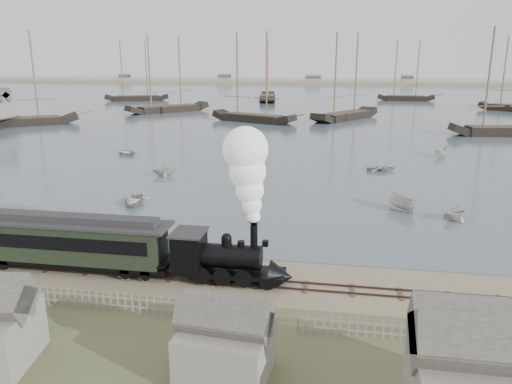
# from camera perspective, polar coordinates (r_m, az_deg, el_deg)

# --- Properties ---
(ground) EXTENTS (600.00, 600.00, 0.00)m
(ground) POSITION_cam_1_polar(r_m,az_deg,el_deg) (35.57, -2.21, -8.85)
(ground) COLOR gray
(ground) RESTS_ON ground
(harbor_water) EXTENTS (600.00, 336.00, 0.06)m
(harbor_water) POSITION_cam_1_polar(r_m,az_deg,el_deg) (202.38, 7.98, 10.96)
(harbor_water) COLOR #475666
(harbor_water) RESTS_ON ground
(rail_track) EXTENTS (120.00, 1.80, 0.16)m
(rail_track) POSITION_cam_1_polar(r_m,az_deg,el_deg) (33.78, -2.92, -10.14)
(rail_track) COLOR #3A2620
(rail_track) RESTS_ON ground
(picket_fence_west) EXTENTS (19.00, 0.10, 1.20)m
(picket_fence_west) POSITION_cam_1_polar(r_m,az_deg,el_deg) (31.64, -16.87, -12.76)
(picket_fence_west) COLOR gray
(picket_fence_west) RESTS_ON ground
(picket_fence_east) EXTENTS (15.00, 0.10, 1.20)m
(picket_fence_east) POSITION_cam_1_polar(r_m,az_deg,el_deg) (28.80, 20.48, -16.05)
(picket_fence_east) COLOR gray
(picket_fence_east) RESTS_ON ground
(shed_mid) EXTENTS (4.00, 3.50, 3.60)m
(shed_mid) POSITION_cam_1_polar(r_m,az_deg,el_deg) (24.97, -3.49, -20.29)
(shed_mid) COLOR gray
(shed_mid) RESTS_ON ground
(far_spit) EXTENTS (500.00, 20.00, 1.80)m
(far_spit) POSITION_cam_1_polar(r_m,az_deg,el_deg) (282.21, 8.59, 12.09)
(far_spit) COLOR tan
(far_spit) RESTS_ON ground
(locomotive) EXTENTS (8.01, 2.99, 9.98)m
(locomotive) POSITION_cam_1_polar(r_m,az_deg,el_deg) (31.93, -1.64, -2.85)
(locomotive) COLOR black
(locomotive) RESTS_ON ground
(passenger_coach) EXTENTS (14.49, 2.79, 3.52)m
(passenger_coach) POSITION_cam_1_polar(r_m,az_deg,el_deg) (37.01, -20.56, -5.17)
(passenger_coach) COLOR black
(passenger_coach) RESTS_ON ground
(beached_dinghy) EXTENTS (3.16, 4.05, 0.77)m
(beached_dinghy) POSITION_cam_1_polar(r_m,az_deg,el_deg) (37.42, -10.85, -7.23)
(beached_dinghy) COLOR #BCB9B2
(beached_dinghy) RESTS_ON ground
(rowboat_0) EXTENTS (4.51, 3.67, 0.82)m
(rowboat_0) POSITION_cam_1_polar(r_m,az_deg,el_deg) (51.90, -13.83, -0.92)
(rowboat_0) COLOR #BCB9B2
(rowboat_0) RESTS_ON harbor_water
(rowboat_1) EXTENTS (3.28, 3.55, 1.55)m
(rowboat_1) POSITION_cam_1_polar(r_m,az_deg,el_deg) (63.53, -10.44, 2.54)
(rowboat_1) COLOR #BCB9B2
(rowboat_1) RESTS_ON harbor_water
(rowboat_2) EXTENTS (3.83, 3.49, 1.46)m
(rowboat_2) POSITION_cam_1_polar(r_m,az_deg,el_deg) (50.47, 16.21, -1.17)
(rowboat_2) COLOR #BCB9B2
(rowboat_2) RESTS_ON harbor_water
(rowboat_3) EXTENTS (2.91, 3.89, 0.77)m
(rowboat_3) POSITION_cam_1_polar(r_m,az_deg,el_deg) (67.16, 14.09, 2.67)
(rowboat_3) COLOR #BCB9B2
(rowboat_3) RESTS_ON harbor_water
(rowboat_4) EXTENTS (3.61, 3.71, 1.49)m
(rowboat_4) POSITION_cam_1_polar(r_m,az_deg,el_deg) (49.06, 21.90, -2.13)
(rowboat_4) COLOR #BCB9B2
(rowboat_4) RESTS_ON harbor_water
(rowboat_5) EXTENTS (3.58, 2.93, 1.32)m
(rowboat_5) POSITION_cam_1_polar(r_m,az_deg,el_deg) (79.80, 20.41, 4.31)
(rowboat_5) COLOR #BCB9B2
(rowboat_5) RESTS_ON harbor_water
(rowboat_6) EXTENTS (4.14, 4.50, 0.76)m
(rowboat_6) POSITION_cam_1_polar(r_m,az_deg,el_deg) (78.75, -14.65, 4.43)
(rowboat_6) COLOR #BCB9B2
(rowboat_6) RESTS_ON harbor_water
(schooner_0) EXTENTS (23.88, 18.64, 20.00)m
(schooner_0) POSITION_cam_1_polar(r_m,az_deg,el_deg) (119.99, -26.11, 11.58)
(schooner_0) COLOR black
(schooner_0) RESTS_ON harbor_water
(schooner_1) EXTENTS (19.76, 20.19, 20.00)m
(schooner_1) POSITION_cam_1_polar(r_m,az_deg,el_deg) (137.71, -10.20, 13.13)
(schooner_1) COLOR black
(schooner_1) RESTS_ON harbor_water
(schooner_2) EXTENTS (20.99, 12.94, 20.00)m
(schooner_2) POSITION_cam_1_polar(r_m,az_deg,el_deg) (114.67, -0.33, 12.99)
(schooner_2) COLOR black
(schooner_2) RESTS_ON harbor_water
(schooner_3) EXTENTS (16.61, 21.46, 20.00)m
(schooner_3) POSITION_cam_1_polar(r_m,az_deg,el_deg) (120.99, 10.37, 12.86)
(schooner_3) COLOR black
(schooner_3) RESTS_ON harbor_water
(schooner_4) EXTENTS (20.97, 7.25, 20.00)m
(schooner_4) POSITION_cam_1_polar(r_m,az_deg,el_deg) (105.36, 27.26, 11.15)
(schooner_4) COLOR black
(schooner_4) RESTS_ON harbor_water
(schooner_6) EXTENTS (21.45, 11.20, 20.00)m
(schooner_6) POSITION_cam_1_polar(r_m,az_deg,el_deg) (176.21, -13.63, 13.35)
(schooner_6) COLOR black
(schooner_6) RESTS_ON harbor_water
(schooner_7) EXTENTS (8.81, 24.79, 20.00)m
(schooner_7) POSITION_cam_1_polar(r_m,az_deg,el_deg) (172.28, 1.35, 13.72)
(schooner_7) COLOR black
(schooner_7) RESTS_ON harbor_water
(schooner_8) EXTENTS (18.63, 4.75, 20.00)m
(schooner_8) POSITION_cam_1_polar(r_m,az_deg,el_deg) (178.56, 16.95, 13.14)
(schooner_8) COLOR black
(schooner_8) RESTS_ON harbor_water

